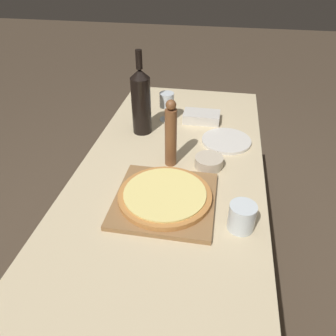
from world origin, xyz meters
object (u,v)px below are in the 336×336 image
at_px(small_bowl, 209,162).
at_px(wine_bottle, 141,101).
at_px(pizza, 165,195).
at_px(wine_glass, 167,101).
at_px(pepper_mill, 171,135).

bearing_deg(small_bowl, wine_bottle, 144.50).
bearing_deg(wine_bottle, pizza, -67.61).
height_order(wine_bottle, small_bowl, wine_bottle).
distance_m(pizza, small_bowl, 0.27).
relative_size(wine_glass, small_bowl, 1.26).
xyz_separation_m(wine_bottle, small_bowl, (0.33, -0.23, -0.13)).
relative_size(pizza, pepper_mill, 1.17).
relative_size(wine_bottle, small_bowl, 3.35).
distance_m(pizza, wine_glass, 0.62).
bearing_deg(pepper_mill, small_bowl, 2.05).
height_order(wine_bottle, pepper_mill, wine_bottle).
xyz_separation_m(pizza, wine_glass, (-0.10, 0.61, 0.07)).
height_order(pepper_mill, wine_glass, pepper_mill).
bearing_deg(wine_bottle, pepper_mill, -53.83).
xyz_separation_m(pizza, small_bowl, (0.13, 0.24, -0.01)).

